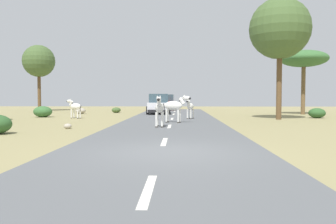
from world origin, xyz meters
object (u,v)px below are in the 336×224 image
at_px(zebra_3, 160,108).
at_px(rock_2, 68,126).
at_px(car_1, 159,105).
at_px(tree_3, 304,59).
at_px(rock_0, 81,111).
at_px(tree_0, 39,61).
at_px(tree_1, 280,29).
at_px(bush_3, 43,112).
at_px(bush_0, 116,110).
at_px(zebra_1, 175,106).
at_px(zebra_2, 75,107).
at_px(car_0, 166,103).
at_px(bush_1, 317,113).
at_px(zebra_0, 190,107).

xyz_separation_m(zebra_3, rock_2, (-4.41, -0.62, -0.86)).
xyz_separation_m(car_1, tree_3, (12.61, 0.07, 3.94)).
distance_m(car_1, rock_0, 7.10).
distance_m(car_1, tree_0, 15.31).
distance_m(tree_1, tree_3, 8.14).
relative_size(zebra_3, tree_3, 0.30).
relative_size(car_1, bush_3, 3.17).
bearing_deg(zebra_3, tree_3, -130.70).
relative_size(bush_0, bush_3, 0.63).
bearing_deg(zebra_1, bush_3, -100.36).
xyz_separation_m(zebra_3, rock_0, (-7.92, 13.83, -0.73)).
relative_size(tree_1, rock_2, 21.41).
height_order(zebra_2, bush_0, zebra_2).
distance_m(tree_0, rock_0, 9.92).
distance_m(bush_0, rock_0, 3.52).
xyz_separation_m(tree_0, rock_0, (6.16, -5.91, -5.05)).
distance_m(car_0, bush_1, 18.04).
relative_size(zebra_2, bush_1, 1.16).
height_order(zebra_1, zebra_2, zebra_1).
bearing_deg(bush_0, bush_3, -120.73).
xyz_separation_m(zebra_0, car_1, (-2.56, 6.99, -0.01)).
relative_size(zebra_3, tree_0, 0.24).
relative_size(zebra_0, bush_0, 1.61).
bearing_deg(bush_3, bush_1, -1.17).
relative_size(zebra_1, tree_1, 0.20).
xyz_separation_m(zebra_0, bush_0, (-6.79, 9.47, -0.60)).
relative_size(zebra_0, bush_1, 1.16).
height_order(zebra_1, bush_3, zebra_1).
height_order(zebra_0, tree_0, tree_0).
distance_m(tree_3, rock_0, 20.19).
xyz_separation_m(tree_0, tree_3, (25.83, -6.22, -0.53)).
bearing_deg(rock_0, car_1, -3.13).
bearing_deg(bush_0, tree_1, -36.15).
bearing_deg(bush_0, rock_2, -87.69).
xyz_separation_m(tree_3, rock_0, (-19.67, 0.31, -4.52)).
bearing_deg(tree_0, bush_1, -24.53).
relative_size(zebra_2, car_0, 0.32).
bearing_deg(zebra_1, zebra_0, -175.98).
bearing_deg(bush_3, zebra_0, -11.66).
distance_m(tree_1, rock_2, 15.30).
xyz_separation_m(tree_0, bush_0, (9.00, -3.82, -5.05)).
bearing_deg(tree_3, zebra_1, -136.15).
height_order(zebra_3, bush_3, zebra_3).
xyz_separation_m(zebra_3, bush_3, (-9.35, 8.73, -0.57)).
bearing_deg(rock_0, zebra_3, -60.22).
bearing_deg(zebra_3, bush_3, -42.75).
height_order(tree_1, bush_3, tree_1).
xyz_separation_m(zebra_0, zebra_2, (-8.19, 0.93, -0.03)).
xyz_separation_m(car_1, rock_2, (-3.56, -14.07, -0.72)).
distance_m(zebra_2, rock_0, 6.63).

